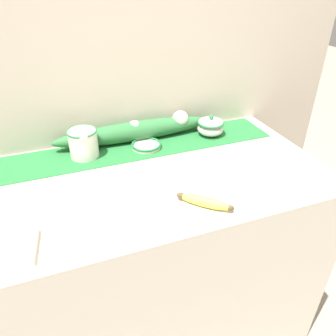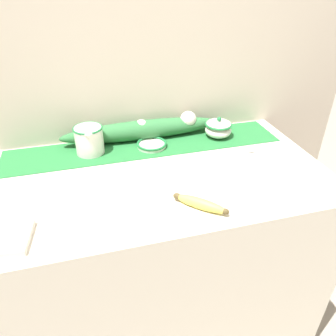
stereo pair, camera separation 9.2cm
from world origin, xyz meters
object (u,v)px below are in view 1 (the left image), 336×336
at_px(spoon, 243,147).
at_px(sugar_bowl, 211,126).
at_px(banana, 205,202).
at_px(napkin_stack, 11,250).
at_px(cream_pitcher, 83,142).
at_px(small_dish, 146,145).

bearing_deg(spoon, sugar_bowl, 126.82).
relative_size(banana, napkin_stack, 1.15).
bearing_deg(napkin_stack, sugar_bowl, 28.89).
bearing_deg(cream_pitcher, sugar_bowl, -0.11).
bearing_deg(banana, spoon, 42.49).
relative_size(cream_pitcher, napkin_stack, 1.03).
relative_size(cream_pitcher, banana, 0.90).
distance_m(spoon, napkin_stack, 0.97).
height_order(small_dish, napkin_stack, small_dish).
xyz_separation_m(small_dish, spoon, (0.39, -0.15, -0.01)).
height_order(cream_pitcher, napkin_stack, cream_pitcher).
height_order(cream_pitcher, spoon, cream_pitcher).
xyz_separation_m(banana, spoon, (0.33, 0.30, -0.01)).
distance_m(small_dish, spoon, 0.42).
xyz_separation_m(sugar_bowl, banana, (-0.26, -0.47, -0.03)).
bearing_deg(sugar_bowl, napkin_stack, -151.11).
bearing_deg(spoon, banana, -125.15).
height_order(spoon, napkin_stack, napkin_stack).
xyz_separation_m(small_dish, banana, (0.06, -0.45, 0.01)).
height_order(sugar_bowl, banana, sugar_bowl).
distance_m(cream_pitcher, spoon, 0.67).
relative_size(small_dish, banana, 0.82).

